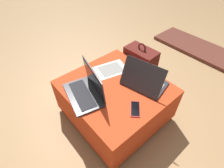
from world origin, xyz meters
The scene contains 8 objects.
ground_plane centered at (0.00, 0.00, 0.00)m, with size 14.00×14.00×0.00m, color tan.
ottoman centered at (0.00, 0.00, 0.19)m, with size 0.82×0.78×0.39m.
laptop_near centered at (-0.08, -0.23, 0.44)m, with size 0.41×0.31×0.24m.
laptop_far centered at (0.14, 0.18, 0.44)m, with size 0.39×0.32×0.24m.
cell_phone centered at (0.28, -0.05, 0.39)m, with size 0.15×0.15×0.01m.
backpack centered at (-0.17, 0.51, 0.22)m, with size 0.34×0.26×0.52m.
paper_sheet centered at (-0.19, 0.12, 0.39)m, with size 0.28×0.34×0.00m.
fireplace_hearth centered at (0.00, 1.70, 0.02)m, with size 1.40×0.50×0.04m.
Camera 1 is at (0.77, -0.70, 1.40)m, focal length 28.00 mm.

